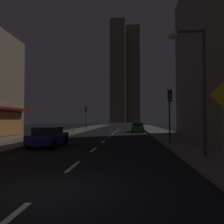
{
  "coord_description": "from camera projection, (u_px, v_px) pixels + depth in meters",
  "views": [
    {
      "loc": [
        2.43,
        -6.01,
        2.01
      ],
      "look_at": [
        0.0,
        23.05,
        3.0
      ],
      "focal_mm": 35.03,
      "sensor_mm": 36.0,
      "label": 1
    }
  ],
  "objects": [
    {
      "name": "sidewalk_left",
      "position": [
        77.0,
        130.0,
        38.57
      ],
      "size": [
        4.0,
        76.0,
        0.15
      ],
      "primitive_type": "cube",
      "color": "#605E59",
      "rests_on": "ground"
    },
    {
      "name": "car_parked_far",
      "position": [
        138.0,
        127.0,
        35.06
      ],
      "size": [
        1.98,
        4.24,
        1.45
      ],
      "color": "#1E722D",
      "rests_on": "ground"
    },
    {
      "name": "skyscraper_distant_tall",
      "position": [
        118.0,
        72.0,
        130.95
      ],
      "size": [
        8.96,
        8.92,
        61.5
      ],
      "primitive_type": "cube",
      "color": "#5F5A47",
      "rests_on": "ground"
    },
    {
      "name": "ground_plane",
      "position": [
        116.0,
        131.0,
        37.98
      ],
      "size": [
        78.0,
        136.0,
        0.1
      ],
      "primitive_type": "cube",
      "color": "black"
    },
    {
      "name": "lane_marking_center",
      "position": [
        109.0,
        137.0,
        24.84
      ],
      "size": [
        0.16,
        43.8,
        0.01
      ],
      "color": "silver",
      "rests_on": "ground"
    },
    {
      "name": "pedestrian_crossing_sign",
      "position": [
        223.0,
        119.0,
        7.43
      ],
      "size": [
        0.91,
        0.08,
        3.15
      ],
      "color": "slate",
      "rests_on": "sidewalk_right"
    },
    {
      "name": "skyscraper_distant_mid",
      "position": [
        133.0,
        74.0,
        137.85
      ],
      "size": [
        8.8,
        6.4,
        61.15
      ],
      "primitive_type": "cube",
      "color": "brown",
      "rests_on": "ground"
    },
    {
      "name": "car_parked_near",
      "position": [
        49.0,
        137.0,
        16.16
      ],
      "size": [
        1.98,
        4.24,
        1.45
      ],
      "color": "navy",
      "rests_on": "ground"
    },
    {
      "name": "traffic_light_far_left",
      "position": [
        86.0,
        113.0,
        39.16
      ],
      "size": [
        0.32,
        0.48,
        4.2
      ],
      "color": "#2D2D2D",
      "rests_on": "sidewalk_left"
    },
    {
      "name": "sidewalk_right",
      "position": [
        157.0,
        131.0,
        37.4
      ],
      "size": [
        4.0,
        76.0,
        0.15
      ],
      "primitive_type": "cube",
      "color": "#605E59",
      "rests_on": "ground"
    },
    {
      "name": "fire_hydrant_far_left",
      "position": [
        73.0,
        130.0,
        32.02
      ],
      "size": [
        0.42,
        0.3,
        0.65
      ],
      "color": "gold",
      "rests_on": "sidewalk_left"
    },
    {
      "name": "street_lamp_right",
      "position": [
        188.0,
        60.0,
        11.22
      ],
      "size": [
        1.96,
        0.56,
        6.58
      ],
      "color": "#38383D",
      "rests_on": "sidewalk_right"
    },
    {
      "name": "traffic_light_near_right",
      "position": [
        170.0,
        104.0,
        16.98
      ],
      "size": [
        0.32,
        0.48,
        4.2
      ],
      "color": "#2D2D2D",
      "rests_on": "sidewalk_right"
    }
  ]
}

